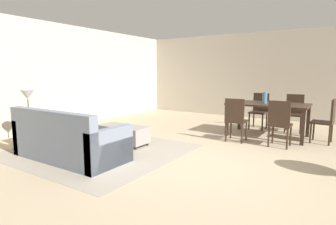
{
  "coord_description": "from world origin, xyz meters",
  "views": [
    {
      "loc": [
        1.87,
        -3.95,
        1.45
      ],
      "look_at": [
        -1.22,
        0.81,
        0.63
      ],
      "focal_mm": 29.52,
      "sensor_mm": 36.0,
      "label": 1
    }
  ],
  "objects_px": {
    "dining_chair_near_left": "(236,117)",
    "dining_chair_head_east": "(327,119)",
    "dining_table": "(268,107)",
    "couch": "(68,142)",
    "ottoman_table": "(123,134)",
    "dining_chair_far_left": "(260,109)",
    "vase_centerpiece": "(265,98)",
    "table_lamp": "(28,96)",
    "dining_chair_far_right": "(294,111)",
    "side_table": "(30,123)",
    "dining_chair_near_right": "(280,121)"
  },
  "relations": [
    {
      "from": "vase_centerpiece",
      "to": "dining_chair_head_east",
      "type": "bearing_deg",
      "value": 0.91
    },
    {
      "from": "dining_table",
      "to": "couch",
      "type": "bearing_deg",
      "value": -124.12
    },
    {
      "from": "couch",
      "to": "dining_chair_near_right",
      "type": "relative_size",
      "value": 2.17
    },
    {
      "from": "table_lamp",
      "to": "dining_chair_near_left",
      "type": "relative_size",
      "value": 0.57
    },
    {
      "from": "ottoman_table",
      "to": "dining_chair_near_left",
      "type": "height_order",
      "value": "dining_chair_near_left"
    },
    {
      "from": "dining_chair_near_left",
      "to": "dining_chair_far_right",
      "type": "xyz_separation_m",
      "value": [
        0.86,
        1.78,
        0.0
      ]
    },
    {
      "from": "ottoman_table",
      "to": "dining_chair_head_east",
      "type": "relative_size",
      "value": 1.13
    },
    {
      "from": "dining_table",
      "to": "table_lamp",
      "type": "bearing_deg",
      "value": -137.03
    },
    {
      "from": "dining_table",
      "to": "ottoman_table",
      "type": "bearing_deg",
      "value": -134.33
    },
    {
      "from": "ottoman_table",
      "to": "vase_centerpiece",
      "type": "relative_size",
      "value": 4.11
    },
    {
      "from": "table_lamp",
      "to": "side_table",
      "type": "bearing_deg",
      "value": -165.96
    },
    {
      "from": "vase_centerpiece",
      "to": "dining_chair_far_left",
      "type": "bearing_deg",
      "value": 110.84
    },
    {
      "from": "side_table",
      "to": "dining_chair_near_right",
      "type": "distance_m",
      "value": 4.88
    },
    {
      "from": "table_lamp",
      "to": "dining_chair_near_left",
      "type": "xyz_separation_m",
      "value": [
        3.26,
        2.55,
        -0.48
      ]
    },
    {
      "from": "side_table",
      "to": "dining_chair_near_left",
      "type": "relative_size",
      "value": 0.64
    },
    {
      "from": "dining_chair_far_left",
      "to": "couch",
      "type": "bearing_deg",
      "value": -114.64
    },
    {
      "from": "side_table",
      "to": "dining_chair_far_right",
      "type": "xyz_separation_m",
      "value": [
        4.13,
        4.33,
        0.06
      ]
    },
    {
      "from": "dining_chair_near_right",
      "to": "dining_chair_head_east",
      "type": "distance_m",
      "value": 1.13
    },
    {
      "from": "side_table",
      "to": "dining_chair_near_left",
      "type": "xyz_separation_m",
      "value": [
        3.26,
        2.55,
        0.06
      ]
    },
    {
      "from": "dining_chair_near_left",
      "to": "side_table",
      "type": "bearing_deg",
      "value": -141.95
    },
    {
      "from": "dining_chair_far_right",
      "to": "dining_chair_near_left",
      "type": "bearing_deg",
      "value": -115.88
    },
    {
      "from": "couch",
      "to": "dining_chair_far_left",
      "type": "distance_m",
      "value": 4.81
    },
    {
      "from": "couch",
      "to": "dining_table",
      "type": "relative_size",
      "value": 1.17
    },
    {
      "from": "couch",
      "to": "table_lamp",
      "type": "relative_size",
      "value": 3.8
    },
    {
      "from": "ottoman_table",
      "to": "dining_chair_far_left",
      "type": "height_order",
      "value": "dining_chair_far_left"
    },
    {
      "from": "vase_centerpiece",
      "to": "ottoman_table",
      "type": "bearing_deg",
      "value": -133.67
    },
    {
      "from": "dining_chair_near_left",
      "to": "dining_table",
      "type": "bearing_deg",
      "value": 63.94
    },
    {
      "from": "dining_chair_near_left",
      "to": "dining_chair_head_east",
      "type": "bearing_deg",
      "value": 28.82
    },
    {
      "from": "ottoman_table",
      "to": "dining_chair_far_right",
      "type": "relative_size",
      "value": 1.13
    },
    {
      "from": "table_lamp",
      "to": "dining_chair_head_east",
      "type": "relative_size",
      "value": 0.57
    },
    {
      "from": "dining_chair_far_left",
      "to": "dining_chair_head_east",
      "type": "xyz_separation_m",
      "value": [
        1.57,
        -0.83,
        0.0
      ]
    },
    {
      "from": "side_table",
      "to": "dining_table",
      "type": "height_order",
      "value": "dining_table"
    },
    {
      "from": "ottoman_table",
      "to": "side_table",
      "type": "relative_size",
      "value": 1.76
    },
    {
      "from": "table_lamp",
      "to": "dining_chair_far_right",
      "type": "height_order",
      "value": "table_lamp"
    },
    {
      "from": "side_table",
      "to": "dining_table",
      "type": "relative_size",
      "value": 0.35
    },
    {
      "from": "table_lamp",
      "to": "vase_centerpiece",
      "type": "bearing_deg",
      "value": 43.34
    },
    {
      "from": "ottoman_table",
      "to": "dining_chair_head_east",
      "type": "height_order",
      "value": "dining_chair_head_east"
    },
    {
      "from": "ottoman_table",
      "to": "vase_centerpiece",
      "type": "distance_m",
      "value": 3.25
    },
    {
      "from": "side_table",
      "to": "vase_centerpiece",
      "type": "xyz_separation_m",
      "value": [
        3.63,
        3.42,
        0.42
      ]
    },
    {
      "from": "dining_chair_near_left",
      "to": "dining_chair_far_left",
      "type": "height_order",
      "value": "same"
    },
    {
      "from": "couch",
      "to": "side_table",
      "type": "bearing_deg",
      "value": 175.63
    },
    {
      "from": "dining_table",
      "to": "dining_chair_near_right",
      "type": "xyz_separation_m",
      "value": [
        0.43,
        -0.85,
        -0.15
      ]
    },
    {
      "from": "couch",
      "to": "dining_table",
      "type": "bearing_deg",
      "value": 55.88
    },
    {
      "from": "dining_chair_near_right",
      "to": "table_lamp",
      "type": "bearing_deg",
      "value": -147.83
    },
    {
      "from": "couch",
      "to": "table_lamp",
      "type": "xyz_separation_m",
      "value": [
        -1.3,
        0.1,
        0.71
      ]
    },
    {
      "from": "couch",
      "to": "ottoman_table",
      "type": "height_order",
      "value": "couch"
    },
    {
      "from": "couch",
      "to": "dining_chair_near_left",
      "type": "distance_m",
      "value": 3.31
    },
    {
      "from": "dining_table",
      "to": "dining_chair_head_east",
      "type": "bearing_deg",
      "value": -0.23
    },
    {
      "from": "table_lamp",
      "to": "vase_centerpiece",
      "type": "height_order",
      "value": "table_lamp"
    },
    {
      "from": "table_lamp",
      "to": "couch",
      "type": "bearing_deg",
      "value": -4.37
    }
  ]
}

